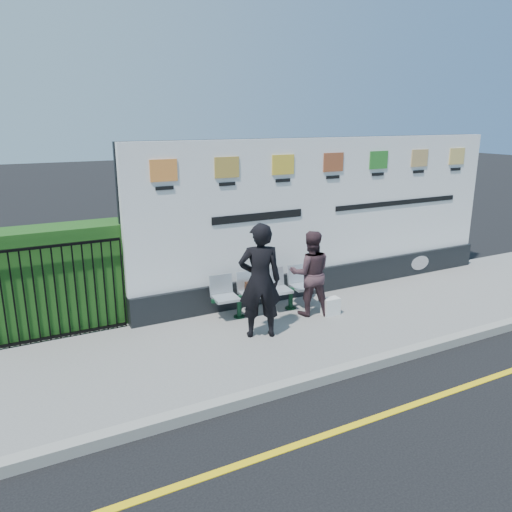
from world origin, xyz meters
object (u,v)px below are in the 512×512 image
(billboard, at_px, (328,226))
(woman_right, at_px, (310,273))
(bench, at_px, (266,302))
(woman_left, at_px, (260,281))

(billboard, xyz_separation_m, woman_right, (-1.03, -0.95, -0.55))
(bench, bearing_deg, woman_left, -120.27)
(billboard, relative_size, woman_left, 4.36)
(billboard, height_order, bench, billboard)
(woman_left, distance_m, woman_right, 1.28)
(bench, distance_m, woman_left, 1.20)
(billboard, distance_m, woman_left, 2.64)
(billboard, distance_m, woman_right, 1.51)
(billboard, relative_size, woman_right, 5.32)
(woman_left, height_order, woman_right, woman_left)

